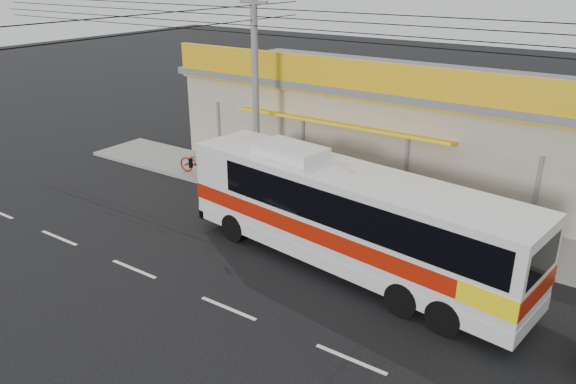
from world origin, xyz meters
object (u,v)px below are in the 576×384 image
motorbike_dark (266,163)px  utility_pole (254,20)px  coach_bus (353,214)px  motorbike_red (198,163)px

motorbike_dark → utility_pole: utility_pole is taller
coach_bus → motorbike_dark: 9.42m
motorbike_red → utility_pole: (3.21, 0.30, 6.50)m
motorbike_red → utility_pole: bearing=-89.9°
motorbike_dark → utility_pole: (0.71, -1.63, 6.55)m
coach_bus → utility_pole: 9.44m
coach_bus → motorbike_dark: coach_bus is taller
motorbike_red → motorbike_dark: size_ratio=1.27×
utility_pole → coach_bus: bearing=-29.9°
motorbike_red → motorbike_dark: bearing=-57.6°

